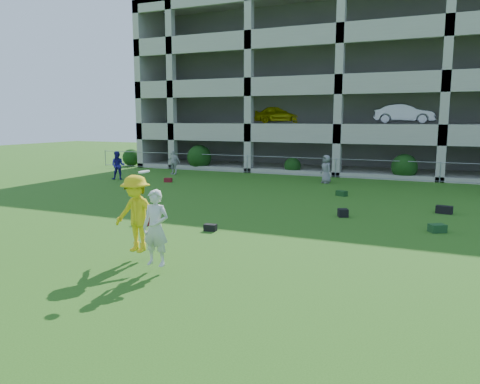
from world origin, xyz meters
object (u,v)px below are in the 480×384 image
at_px(bystander_c, 326,169).
at_px(frisbee_contest, 140,216).
at_px(bystander_a, 118,165).
at_px(bystander_b, 174,162).
at_px(crate_d, 343,213).
at_px(parking_garage, 363,87).

distance_m(bystander_c, frisbee_contest, 16.59).
xyz_separation_m(bystander_a, bystander_c, (11.76, 3.55, -0.06)).
xyz_separation_m(bystander_a, bystander_b, (1.56, 3.72, -0.06)).
bearing_deg(frisbee_contest, bystander_c, 87.55).
bearing_deg(bystander_c, bystander_b, -137.54).
height_order(crate_d, frisbee_contest, frisbee_contest).
distance_m(bystander_a, parking_garage, 19.79).
xyz_separation_m(bystander_b, parking_garage, (10.10, 11.41, 5.23)).
bearing_deg(frisbee_contest, parking_garage, 88.75).
distance_m(bystander_a, bystander_b, 4.04).
height_order(frisbee_contest, parking_garage, parking_garage).
bearing_deg(bystander_a, bystander_b, 42.03).
height_order(bystander_c, parking_garage, parking_garage).
distance_m(bystander_b, bystander_c, 10.20).
distance_m(crate_d, frisbee_contest, 8.54).
relative_size(bystander_b, crate_d, 4.51).
xyz_separation_m(bystander_b, crate_d, (13.00, -9.04, -0.64)).
xyz_separation_m(bystander_a, frisbee_contest, (11.05, -13.02, 0.34)).
bearing_deg(parking_garage, frisbee_contest, -91.25).
bearing_deg(bystander_c, crate_d, -28.99).
height_order(bystander_c, crate_d, bystander_c).
bearing_deg(bystander_c, bystander_a, -119.76).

